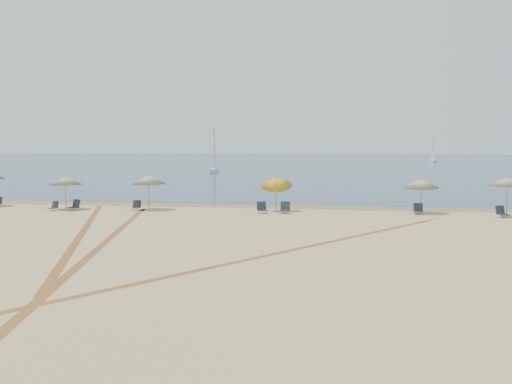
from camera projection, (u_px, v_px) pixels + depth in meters
ground at (142, 286)px, 17.06m from camera, size 160.00×160.00×0.00m
ocean at (340, 159)px, 238.22m from camera, size 500.00×500.00×0.00m
wet_sand at (266, 206)px, 40.65m from camera, size 500.00×500.00×0.00m
umbrella_1 at (65, 181)px, 38.62m from camera, size 2.21×2.21×2.26m
umbrella_2 at (149, 180)px, 38.40m from camera, size 2.34×2.36×2.33m
umbrella_3 at (276, 182)px, 37.49m from camera, size 2.00×2.07×2.51m
umbrella_4 at (421, 183)px, 36.30m from camera, size 2.21×2.25×2.25m
umbrella_5 at (508, 182)px, 34.45m from camera, size 2.20×2.20×2.43m
chair_2 at (54, 206)px, 37.86m from camera, size 0.64×0.70×0.61m
chair_3 at (75, 205)px, 37.99m from camera, size 0.78×0.84×0.71m
chair_4 at (136, 206)px, 38.10m from camera, size 0.60×0.68×0.64m
chair_5 at (262, 208)px, 36.26m from camera, size 0.79×0.86×0.72m
chair_6 at (285, 208)px, 36.20m from camera, size 0.63×0.73×0.73m
chair_7 at (418, 209)px, 35.67m from camera, size 0.56×0.66×0.68m
chair_8 at (501, 212)px, 34.10m from camera, size 0.77×0.82×0.68m
sailboat_0 at (214, 158)px, 100.88m from camera, size 2.24×5.39×7.80m
sailboat_1 at (433, 155)px, 174.72m from camera, size 1.98×4.98×7.21m
tire_tracks at (151, 240)px, 25.68m from camera, size 48.52×42.89×0.00m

